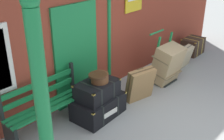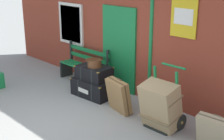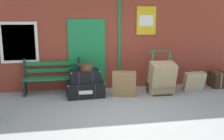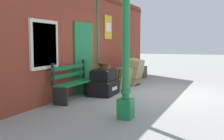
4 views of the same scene
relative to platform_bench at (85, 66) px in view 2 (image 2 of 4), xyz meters
name	(u,v)px [view 2 (image 2 of 4)]	position (x,y,z in m)	size (l,w,h in m)	color
ground_plane	(51,129)	(1.59, -2.16, -0.44)	(60.00, 60.00, 0.00)	gray
brick_facade	(141,29)	(1.56, 0.44, 1.15)	(10.40, 0.35, 3.20)	brown
platform_bench	(85,66)	(0.00, 0.00, 0.00)	(1.60, 0.43, 1.01)	#197A3D
steamer_trunk_base	(94,87)	(0.90, -0.45, -0.23)	(1.05, 0.72, 0.43)	black
steamer_trunk_middle	(94,73)	(0.89, -0.44, 0.14)	(0.85, 0.61, 0.33)	black
round_hatbox	(94,63)	(0.93, -0.46, 0.40)	(0.39, 0.35, 0.18)	brown
porters_trolley	(165,113)	(3.04, -0.47, -0.17)	(0.71, 0.56, 1.21)	black
large_brown_trunk	(160,106)	(3.04, -0.64, 0.03)	(0.70, 0.63, 0.96)	tan
suitcase_brown	(119,96)	(1.95, -0.67, -0.08)	(0.69, 0.44, 0.74)	olive
suitcase_charcoal	(215,132)	(4.11, -0.49, -0.15)	(0.64, 0.35, 0.59)	tan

